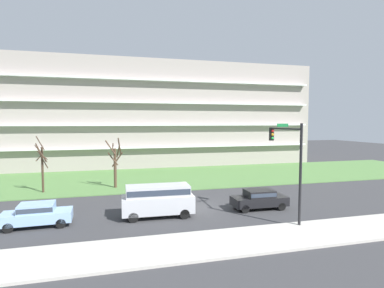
{
  "coord_description": "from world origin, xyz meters",
  "views": [
    {
      "loc": [
        -6.76,
        -24.34,
        6.97
      ],
      "look_at": [
        1.34,
        6.0,
        4.77
      ],
      "focal_mm": 29.09,
      "sensor_mm": 36.0,
      "label": 1
    }
  ],
  "objects": [
    {
      "name": "ground",
      "position": [
        0.0,
        0.0,
        0.0
      ],
      "size": [
        160.0,
        160.0,
        0.0
      ],
      "primitive_type": "plane",
      "color": "#38383A"
    },
    {
      "name": "sidewalk_curb_near",
      "position": [
        0.0,
        -8.0,
        0.07
      ],
      "size": [
        80.0,
        4.0,
        0.15
      ],
      "primitive_type": "cube",
      "color": "#BCB7AD",
      "rests_on": "ground"
    },
    {
      "name": "grass_lawn_strip",
      "position": [
        0.0,
        14.0,
        0.04
      ],
      "size": [
        80.0,
        16.0,
        0.08
      ],
      "primitive_type": "cube",
      "color": "#547F42",
      "rests_on": "ground"
    },
    {
      "name": "apartment_building",
      "position": [
        0.0,
        27.87,
        8.23
      ],
      "size": [
        52.38,
        12.7,
        16.45
      ],
      "color": "#9E938C",
      "rests_on": "ground"
    },
    {
      "name": "tree_far_left",
      "position": [
        -13.15,
        8.57,
        2.77
      ],
      "size": [
        1.18,
        1.19,
        5.65
      ],
      "color": "#423023",
      "rests_on": "ground"
    },
    {
      "name": "tree_left",
      "position": [
        -6.2,
        9.14,
        2.66
      ],
      "size": [
        1.86,
        1.87,
        5.37
      ],
      "color": "#4C3828",
      "rests_on": "ground"
    },
    {
      "name": "van_silver_near_left",
      "position": [
        -3.39,
        -2.0,
        1.4
      ],
      "size": [
        5.27,
        2.18,
        2.36
      ],
      "rotation": [
        0.0,
        0.0,
        -0.03
      ],
      "color": "#B7BABF",
      "rests_on": "ground"
    },
    {
      "name": "sedan_black_center_left",
      "position": [
        4.79,
        -2.0,
        0.87
      ],
      "size": [
        4.44,
        1.91,
        1.57
      ],
      "rotation": [
        0.0,
        0.0,
        -0.03
      ],
      "color": "black",
      "rests_on": "ground"
    },
    {
      "name": "sedan_blue_center_right",
      "position": [
        -11.51,
        -2.0,
        0.87
      ],
      "size": [
        4.46,
        1.96,
        1.57
      ],
      "rotation": [
        0.0,
        0.0,
        0.04
      ],
      "color": "#8CB2E0",
      "rests_on": "ground"
    },
    {
      "name": "traffic_signal_mast",
      "position": [
        5.38,
        -5.29,
        4.63
      ],
      "size": [
        0.9,
        4.26,
        6.91
      ],
      "color": "black",
      "rests_on": "ground"
    }
  ]
}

